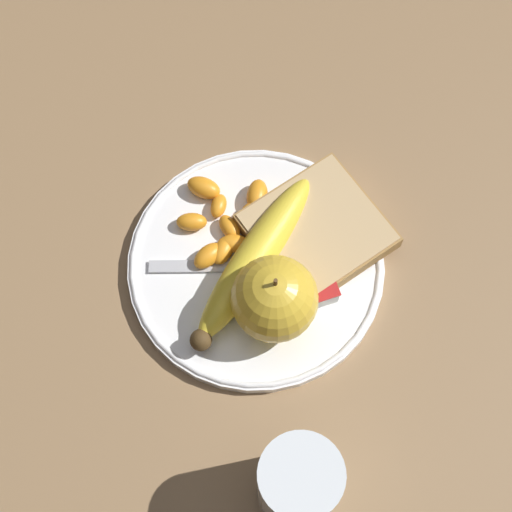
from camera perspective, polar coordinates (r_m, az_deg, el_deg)
The scene contains 18 objects.
ground_plane at distance 0.83m, azimuth 0.00°, elevation -0.81°, with size 3.00×3.00×0.00m, color olive.
plate at distance 0.83m, azimuth 0.00°, elevation -0.61°, with size 0.25×0.25×0.01m.
juice_glass at distance 0.74m, azimuth 2.84°, elevation -14.90°, with size 0.07×0.07×0.11m.
apple at distance 0.77m, azimuth 1.19°, elevation -2.89°, with size 0.08×0.08×0.09m.
banana at distance 0.80m, azimuth -0.30°, elevation -0.58°, with size 0.17×0.15×0.04m.
bread_slice at distance 0.83m, azimuth 4.09°, elevation 1.69°, with size 0.15×0.14×0.02m.
fork at distance 0.82m, azimuth -0.33°, elevation -0.68°, with size 0.16×0.07×0.00m.
jam_packet at distance 0.81m, azimuth 3.73°, elevation -2.17°, with size 0.04×0.04×0.02m.
orange_segment_0 at distance 0.83m, azimuth -4.31°, elevation 2.28°, with size 0.03×0.03×0.02m.
orange_segment_1 at distance 0.84m, azimuth -2.51°, elevation 3.35°, with size 0.03×0.03×0.01m.
orange_segment_2 at distance 0.82m, azimuth -2.20°, elevation 0.38°, with size 0.03×0.03×0.02m.
orange_segment_3 at distance 0.85m, azimuth -3.51°, elevation 4.57°, with size 0.04×0.04×0.02m.
orange_segment_4 at distance 0.84m, azimuth 0.08°, elevation 4.05°, with size 0.03×0.04×0.02m.
orange_segment_5 at distance 0.83m, azimuth 0.86°, elevation 2.18°, with size 0.03×0.04×0.02m.
orange_segment_6 at distance 0.83m, azimuth -1.77°, elevation 1.92°, with size 0.02×0.03×0.02m.
orange_segment_7 at distance 0.82m, azimuth -1.54°, elevation 0.83°, with size 0.03×0.03×0.02m.
orange_segment_8 at distance 0.82m, azimuth -3.20°, elevation 0.02°, with size 0.04×0.03×0.02m.
orange_segment_9 at distance 0.84m, azimuth -0.02°, elevation 3.15°, with size 0.03×0.02×0.02m.
Camera 1 is at (0.09, 0.28, 0.78)m, focal length 60.00 mm.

